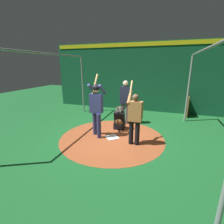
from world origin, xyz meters
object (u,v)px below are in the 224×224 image
object	(u,v)px
home_plate	(112,137)
baseball_0	(130,134)
catcher	(119,120)
visitor	(135,116)
umpire	(125,100)
batter	(96,105)
bat_rack	(187,106)

from	to	relation	value
home_plate	baseball_0	world-z (taller)	baseball_0
catcher	baseball_0	xyz separation A→B (m)	(0.46, 0.56, -0.33)
visitor	baseball_0	bearing A→B (deg)	-158.32
catcher	visitor	size ratio (longest dim) A/B	0.47
umpire	batter	bearing A→B (deg)	-21.11
catcher	bat_rack	size ratio (longest dim) A/B	0.80
catcher	baseball_0	size ratio (longest dim) A/B	12.74
visitor	batter	bearing A→B (deg)	-98.39
bat_rack	catcher	bearing A→B (deg)	-42.67
batter	visitor	distance (m)	1.43
batter	catcher	size ratio (longest dim) A/B	2.33
home_plate	batter	bearing A→B (deg)	-87.56
home_plate	umpire	bearing A→B (deg)	177.91
umpire	bat_rack	xyz separation A→B (m)	(-2.26, 2.71, -0.58)
batter	catcher	bearing A→B (deg)	147.07
batter	visitor	xyz separation A→B (m)	(0.21, 1.40, -0.19)
batter	baseball_0	bearing A→B (deg)	111.23
visitor	bat_rack	xyz separation A→B (m)	(-4.10, 1.94, -0.46)
umpire	visitor	size ratio (longest dim) A/B	0.93
baseball_0	batter	bearing A→B (deg)	-68.77
home_plate	visitor	bearing A→B (deg)	74.18
baseball_0	visitor	bearing A→B (deg)	21.49
umpire	visitor	distance (m)	2.00
home_plate	catcher	bearing A→B (deg)	178.89
bat_rack	baseball_0	bearing A→B (deg)	-32.50
visitor	baseball_0	distance (m)	1.15
baseball_0	home_plate	bearing A→B (deg)	-53.79
home_plate	visitor	distance (m)	1.28
batter	visitor	size ratio (longest dim) A/B	1.08
catcher	umpire	world-z (taller)	umpire
batter	visitor	bearing A→B (deg)	81.42
catcher	visitor	xyz separation A→B (m)	(1.12, 0.81, 0.59)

